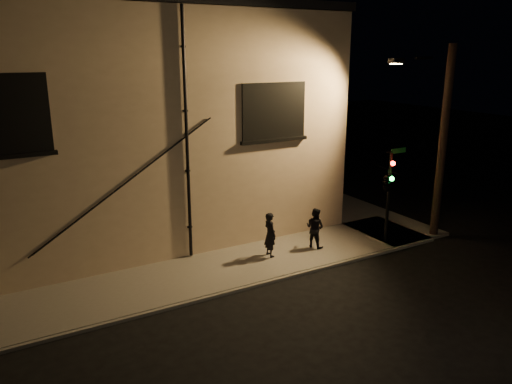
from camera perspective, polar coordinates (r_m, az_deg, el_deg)
ground at (r=16.24m, az=2.65°, el=-10.00°), size 90.00×90.00×0.00m
sidewalk at (r=20.27m, az=-1.10°, el=-4.41°), size 21.00×16.00×0.12m
building at (r=22.01m, az=-16.92°, el=8.20°), size 16.20×12.23×8.80m
pedestrian_a at (r=17.41m, az=1.61°, el=-4.88°), size 0.38×0.58×1.59m
pedestrian_b at (r=18.35m, az=6.76°, el=-4.07°), size 0.79×0.88×1.48m
traffic_signal at (r=18.76m, az=14.82°, el=1.19°), size 1.37×2.09×3.53m
streetlamp_pole at (r=19.99m, az=20.31°, el=5.68°), size 2.03×1.39×7.34m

